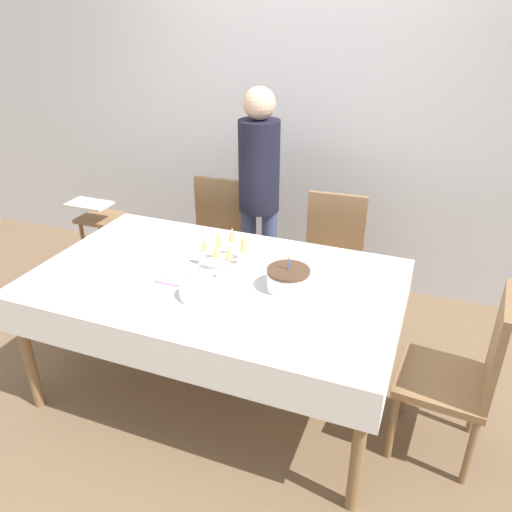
# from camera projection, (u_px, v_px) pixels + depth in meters

# --- Properties ---
(ground_plane) EXTENTS (12.00, 12.00, 0.00)m
(ground_plane) POSITION_uv_depth(u_px,v_px,m) (220.00, 386.00, 3.03)
(ground_plane) COLOR brown
(wall_back) EXTENTS (8.00, 0.05, 2.70)m
(wall_back) POSITION_uv_depth(u_px,v_px,m) (303.00, 112.00, 3.73)
(wall_back) COLOR silver
(wall_back) RESTS_ON ground_plane
(dining_table) EXTENTS (1.96, 1.19, 0.76)m
(dining_table) POSITION_uv_depth(u_px,v_px,m) (216.00, 293.00, 2.73)
(dining_table) COLOR white
(dining_table) RESTS_ON ground_plane
(dining_chair_far_left) EXTENTS (0.44, 0.44, 0.94)m
(dining_chair_far_left) POSITION_uv_depth(u_px,v_px,m) (216.00, 239.00, 3.70)
(dining_chair_far_left) COLOR olive
(dining_chair_far_left) RESTS_ON ground_plane
(dining_chair_far_right) EXTENTS (0.44, 0.44, 0.94)m
(dining_chair_far_right) POSITION_uv_depth(u_px,v_px,m) (331.00, 258.00, 3.41)
(dining_chair_far_right) COLOR olive
(dining_chair_far_right) RESTS_ON ground_plane
(dining_chair_right_end) EXTENTS (0.45, 0.45, 0.94)m
(dining_chair_right_end) POSITION_uv_depth(u_px,v_px,m) (464.00, 371.00, 2.37)
(dining_chair_right_end) COLOR olive
(dining_chair_right_end) RESTS_ON ground_plane
(birthday_cake) EXTENTS (0.22, 0.22, 0.18)m
(birthday_cake) POSITION_uv_depth(u_px,v_px,m) (288.00, 279.00, 2.55)
(birthday_cake) COLOR white
(birthday_cake) RESTS_ON dining_table
(champagne_tray) EXTENTS (0.32, 0.32, 0.18)m
(champagne_tray) POSITION_uv_depth(u_px,v_px,m) (227.00, 251.00, 2.77)
(champagne_tray) COLOR silver
(champagne_tray) RESTS_ON dining_table
(plate_stack_main) EXTENTS (0.23, 0.23, 0.05)m
(plate_stack_main) POSITION_uv_depth(u_px,v_px,m) (202.00, 291.00, 2.50)
(plate_stack_main) COLOR white
(plate_stack_main) RESTS_ON dining_table
(plate_stack_dessert) EXTENTS (0.19, 0.19, 0.03)m
(plate_stack_dessert) POSITION_uv_depth(u_px,v_px,m) (233.00, 276.00, 2.66)
(plate_stack_dessert) COLOR silver
(plate_stack_dessert) RESTS_ON dining_table
(cake_knife) EXTENTS (0.30, 0.05, 0.00)m
(cake_knife) POSITION_uv_depth(u_px,v_px,m) (297.00, 309.00, 2.40)
(cake_knife) COLOR silver
(cake_knife) RESTS_ON dining_table
(fork_pile) EXTENTS (0.18, 0.08, 0.02)m
(fork_pile) POSITION_uv_depth(u_px,v_px,m) (153.00, 295.00, 2.50)
(fork_pile) COLOR silver
(fork_pile) RESTS_ON dining_table
(napkin_pile) EXTENTS (0.15, 0.15, 0.01)m
(napkin_pile) POSITION_uv_depth(u_px,v_px,m) (173.00, 277.00, 2.67)
(napkin_pile) COLOR pink
(napkin_pile) RESTS_ON dining_table
(person_standing) EXTENTS (0.28, 0.28, 1.61)m
(person_standing) POSITION_uv_depth(u_px,v_px,m) (259.00, 184.00, 3.41)
(person_standing) COLOR #3F4C72
(person_standing) RESTS_ON ground_plane
(high_chair) EXTENTS (0.33, 0.35, 0.71)m
(high_chair) POSITION_uv_depth(u_px,v_px,m) (100.00, 226.00, 3.98)
(high_chair) COLOR olive
(high_chair) RESTS_ON ground_plane
(gift_bag) EXTENTS (0.25, 0.15, 0.32)m
(gift_bag) POSITION_uv_depth(u_px,v_px,m) (44.00, 300.00, 3.60)
(gift_bag) COLOR #CC333F
(gift_bag) RESTS_ON ground_plane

